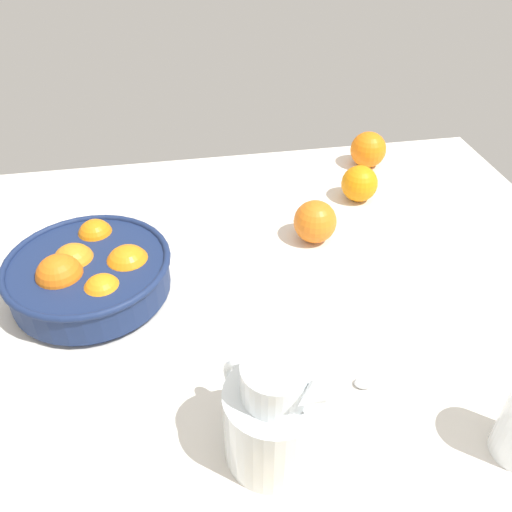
# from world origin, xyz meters

# --- Properties ---
(ground_plane) EXTENTS (1.39, 1.06, 0.03)m
(ground_plane) POSITION_xyz_m (0.00, 0.00, -0.01)
(ground_plane) COLOR silver
(fruit_bowl) EXTENTS (0.28, 0.28, 0.11)m
(fruit_bowl) POSITION_xyz_m (-0.25, 0.05, 0.05)
(fruit_bowl) COLOR navy
(fruit_bowl) RESTS_ON ground_plane
(juice_pitcher) EXTENTS (0.13, 0.16, 0.17)m
(juice_pitcher) POSITION_xyz_m (0.00, -0.31, 0.06)
(juice_pitcher) COLOR white
(juice_pitcher) RESTS_ON ground_plane
(loose_orange_0) EXTENTS (0.09, 0.09, 0.09)m
(loose_orange_0) POSITION_xyz_m (0.18, 0.14, 0.04)
(loose_orange_0) COLOR orange
(loose_orange_0) RESTS_ON ground_plane
(loose_orange_2) EXTENTS (0.09, 0.09, 0.09)m
(loose_orange_2) POSITION_xyz_m (0.39, 0.42, 0.04)
(loose_orange_2) COLOR orange
(loose_orange_2) RESTS_ON ground_plane
(loose_orange_4) EXTENTS (0.08, 0.08, 0.08)m
(loose_orange_4) POSITION_xyz_m (0.31, 0.27, 0.04)
(loose_orange_4) COLOR orange
(loose_orange_4) RESTS_ON ground_plane
(spoon) EXTENTS (0.14, 0.02, 0.01)m
(spoon) POSITION_xyz_m (0.18, -0.23, 0.00)
(spoon) COLOR silver
(spoon) RESTS_ON ground_plane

